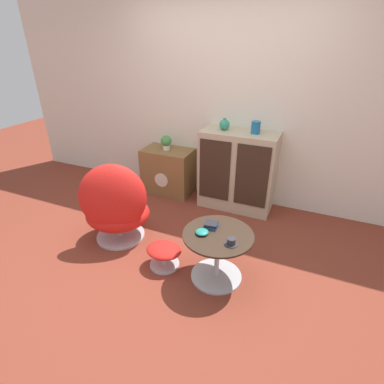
{
  "coord_description": "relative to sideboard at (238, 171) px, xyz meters",
  "views": [
    {
      "loc": [
        1.13,
        -2.1,
        2.0
      ],
      "look_at": [
        0.01,
        0.45,
        0.55
      ],
      "focal_mm": 28.0,
      "sensor_mm": 36.0,
      "label": 1
    }
  ],
  "objects": [
    {
      "name": "ground_plane",
      "position": [
        -0.26,
        -1.3,
        -0.5
      ],
      "size": [
        12.0,
        12.0,
        0.0
      ],
      "primitive_type": "plane",
      "color": "brown"
    },
    {
      "name": "wall_back",
      "position": [
        -0.26,
        0.25,
        0.8
      ],
      "size": [
        6.4,
        0.06,
        2.6
      ],
      "color": "silver",
      "rests_on": "ground_plane"
    },
    {
      "name": "sideboard",
      "position": [
        0.0,
        0.0,
        0.0
      ],
      "size": [
        0.92,
        0.45,
        1.0
      ],
      "color": "tan",
      "rests_on": "ground_plane"
    },
    {
      "name": "tv_console",
      "position": [
        -1.0,
        0.01,
        -0.19
      ],
      "size": [
        0.68,
        0.43,
        0.63
      ],
      "color": "brown",
      "rests_on": "ground_plane"
    },
    {
      "name": "egg_chair",
      "position": [
        -0.95,
        -1.25,
        -0.08
      ],
      "size": [
        0.89,
        0.86,
        0.93
      ],
      "color": "#B7B7BC",
      "rests_on": "ground_plane"
    },
    {
      "name": "ottoman",
      "position": [
        -0.3,
        -1.42,
        -0.34
      ],
      "size": [
        0.35,
        0.29,
        0.23
      ],
      "color": "#B7B7BC",
      "rests_on": "ground_plane"
    },
    {
      "name": "coffee_table",
      "position": [
        0.22,
        -1.36,
        -0.21
      ],
      "size": [
        0.62,
        0.62,
        0.48
      ],
      "color": "#B7B7BC",
      "rests_on": "ground_plane"
    },
    {
      "name": "vase_leftmost",
      "position": [
        -0.2,
        0.0,
        0.56
      ],
      "size": [
        0.13,
        0.13,
        0.14
      ],
      "color": "#2D8E6B",
      "rests_on": "sideboard"
    },
    {
      "name": "vase_inner_left",
      "position": [
        0.17,
        0.0,
        0.57
      ],
      "size": [
        0.11,
        0.11,
        0.14
      ],
      "color": "#196699",
      "rests_on": "sideboard"
    },
    {
      "name": "potted_plant",
      "position": [
        -1.01,
        0.01,
        0.24
      ],
      "size": [
        0.15,
        0.15,
        0.2
      ],
      "color": "silver",
      "rests_on": "tv_console"
    },
    {
      "name": "teacup",
      "position": [
        0.36,
        -1.46,
        0.01
      ],
      "size": [
        0.11,
        0.11,
        0.06
      ],
      "color": "#2D2D33",
      "rests_on": "coffee_table"
    },
    {
      "name": "book_stack",
      "position": [
        0.13,
        -1.29,
        0.01
      ],
      "size": [
        0.12,
        0.12,
        0.05
      ],
      "color": "#1E478C",
      "rests_on": "coffee_table"
    },
    {
      "name": "bowl",
      "position": [
        0.09,
        -1.42,
        0.0
      ],
      "size": [
        0.11,
        0.11,
        0.04
      ],
      "color": "#1E7A70",
      "rests_on": "coffee_table"
    }
  ]
}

